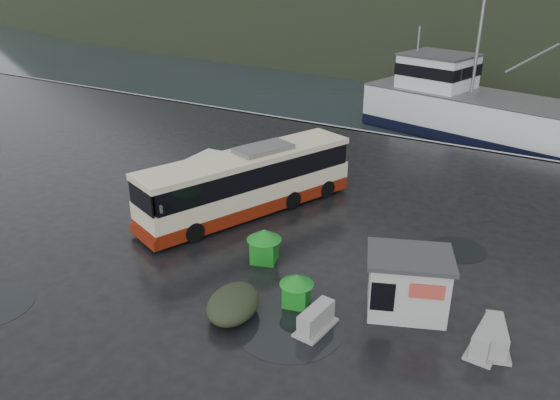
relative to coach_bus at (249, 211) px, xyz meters
The scene contains 14 objects.
ground 5.13m from the coach_bus, 49.82° to the right, with size 160.00×160.00×0.00m, color black.
harbor_water 106.13m from the coach_bus, 88.21° to the left, with size 300.00×180.00×0.02m, color black.
quay_edge 16.42m from the coach_bus, 78.36° to the left, with size 160.00×0.60×1.50m, color #999993.
coach_bus is the anchor object (origin of this frame).
white_van 2.79m from the coach_bus, 156.05° to the right, with size 1.96×5.69×2.37m, color silver, non-canonical shape.
waste_bin_left 5.03m from the coach_bus, 48.75° to the right, with size 1.06×1.06×1.48m, color #17831E, non-canonical shape.
waste_bin_right 8.43m from the coach_bus, 44.21° to the right, with size 0.92×0.92×1.28m, color #17831E, non-canonical shape.
dome_tent 8.83m from the coach_bus, 59.85° to the right, with size 1.79×2.51×0.99m, color #262F1C, non-canonical shape.
ticket_kiosk 10.52m from the coach_bus, 23.56° to the right, with size 2.98×2.26×2.33m, color beige, non-canonical shape.
jersey_barrier_a 10.03m from the coach_bus, 42.94° to the right, with size 0.86×1.72×0.86m, color #999993, non-canonical shape.
jersey_barrier_b 13.54m from the coach_bus, 21.54° to the right, with size 0.89×1.79×0.89m, color #999993, non-canonical shape.
jersey_barrier_c 13.67m from the coach_bus, 20.03° to the right, with size 0.89×1.78×0.89m, color #999993, non-canonical shape.
fishing_trawler 24.48m from the coach_bus, 70.19° to the left, with size 26.86×5.88×10.74m, color silver, non-canonical shape.
puddles 7.98m from the coach_bus, 55.57° to the right, with size 16.35×15.79×0.01m.
Camera 1 is at (10.88, -16.83, 11.78)m, focal length 35.00 mm.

